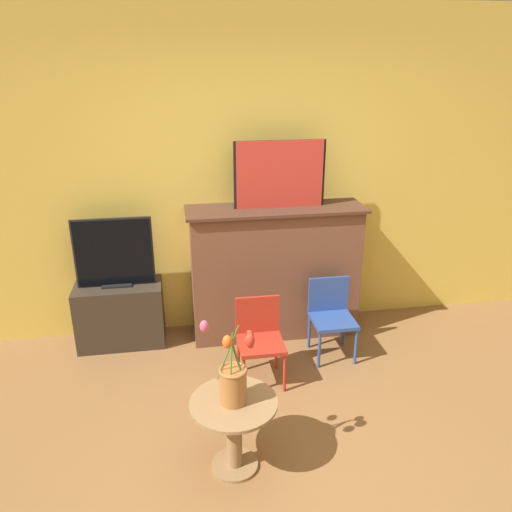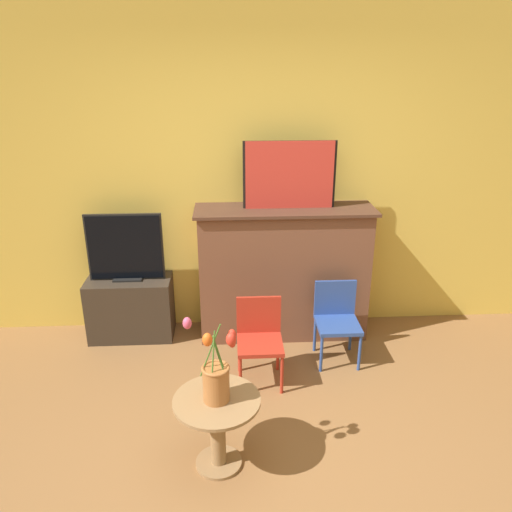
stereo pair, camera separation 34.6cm
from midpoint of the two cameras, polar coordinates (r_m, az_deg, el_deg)
ground_plane at (r=3.03m, az=1.87°, el=-26.72°), size 14.00×14.00×0.00m
wall_back at (r=4.23m, az=-3.56°, el=9.01°), size 8.00×0.06×2.70m
fireplace_mantel at (r=4.27m, az=-0.18°, el=-1.65°), size 1.47×0.45×1.14m
painting at (r=4.03m, az=0.26°, el=9.29°), size 0.74×0.03×0.54m
tv_stand at (r=4.41m, az=-17.42°, el=-6.43°), size 0.71×0.36×0.54m
tv_monitor at (r=4.20m, az=-18.23°, el=0.23°), size 0.62×0.12×0.57m
chair_red at (r=3.73m, az=-2.28°, el=-9.09°), size 0.33×0.33×0.63m
chair_blue at (r=4.06m, az=6.18°, el=-6.51°), size 0.33×0.33×0.63m
side_table at (r=3.03m, az=-5.98°, el=-18.70°), size 0.50×0.50×0.47m
vase_tulips at (r=2.83m, az=-6.19°, el=-13.80°), size 0.29×0.19×0.51m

